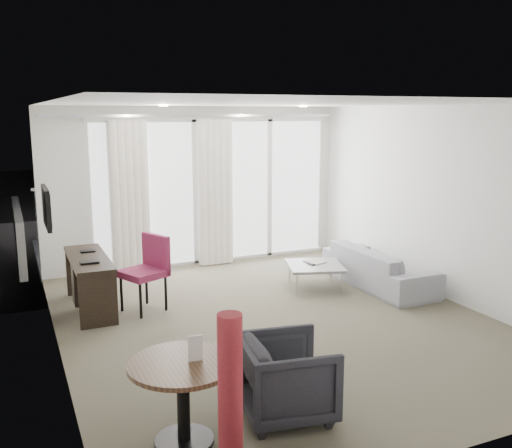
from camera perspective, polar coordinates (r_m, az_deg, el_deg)
name	(u,v)px	position (r m, az deg, el deg)	size (l,w,h in m)	color
floor	(276,321)	(7.06, 2.00, -9.67)	(5.00, 6.00, 0.00)	brown
ceiling	(277,104)	(6.60, 2.15, 11.95)	(5.00, 6.00, 0.00)	white
wall_left	(52,234)	(6.07, -19.69, -0.99)	(0.00, 6.00, 2.60)	silver
wall_right	(443,203)	(8.10, 18.20, 2.02)	(0.00, 6.00, 2.60)	silver
wall_front	(462,286)	(4.29, 19.94, -5.88)	(5.00, 0.00, 2.60)	silver
window_panel	(215,192)	(9.56, -4.14, 3.25)	(4.00, 0.02, 2.38)	white
window_frame	(215,192)	(9.55, -4.11, 3.24)	(4.10, 0.06, 2.44)	white
curtain_left	(130,198)	(9.02, -12.49, 2.54)	(0.60, 0.20, 2.38)	white
curtain_right	(215,193)	(9.39, -4.09, 3.11)	(0.60, 0.20, 2.38)	white
curtain_track	(199,116)	(9.22, -5.69, 10.73)	(4.80, 0.04, 0.04)	#B2B2B7
downlight_a	(163,106)	(7.79, -9.25, 11.61)	(0.12, 0.12, 0.02)	#FFE0B2
downlight_b	(303,106)	(8.57, 4.74, 11.66)	(0.12, 0.12, 0.02)	#FFE0B2
desk	(90,283)	(7.65, -16.27, -5.72)	(0.46, 1.48, 0.69)	black
tv	(46,207)	(7.49, -20.24, 1.56)	(0.05, 0.80, 0.50)	black
desk_chair	(143,274)	(7.40, -11.24, -4.94)	(0.53, 0.50, 0.97)	maroon
round_table	(183,403)	(4.58, -7.28, -17.30)	(0.83, 0.83, 0.66)	#492F1C
menu_card	(195,353)	(4.42, -6.07, -12.75)	(0.11, 0.02, 0.20)	white
red_lamp	(230,410)	(3.82, -2.57, -18.07)	(0.26, 0.26, 1.28)	maroon
tub_armchair	(287,378)	(4.91, 3.10, -15.10)	(0.72, 0.74, 0.68)	#222227
coffee_table	(315,276)	(8.33, 5.88, -5.20)	(0.77, 0.77, 0.34)	gray
remote	(311,263)	(8.28, 5.48, -3.93)	(0.05, 0.17, 0.02)	black
magazine	(315,261)	(8.40, 5.90, -3.72)	(0.23, 0.29, 0.02)	gray
sofa	(379,267)	(8.54, 12.20, -4.20)	(1.96, 0.77, 0.57)	gray
terrace_slab	(189,246)	(11.21, -6.68, -2.18)	(5.60, 3.00, 0.12)	#4D4D50
rattan_chair_a	(226,220)	(11.31, -2.99, 0.42)	(0.56, 0.56, 0.81)	brown
rattan_chair_b	(279,216)	(11.84, 2.35, 0.76)	(0.51, 0.51, 0.75)	brown
rattan_table	(253,232)	(10.91, -0.34, -0.76)	(0.51, 0.51, 0.51)	brown
balustrade	(169,206)	(12.47, -8.71, 1.74)	(5.50, 0.06, 1.05)	#B2B2B7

